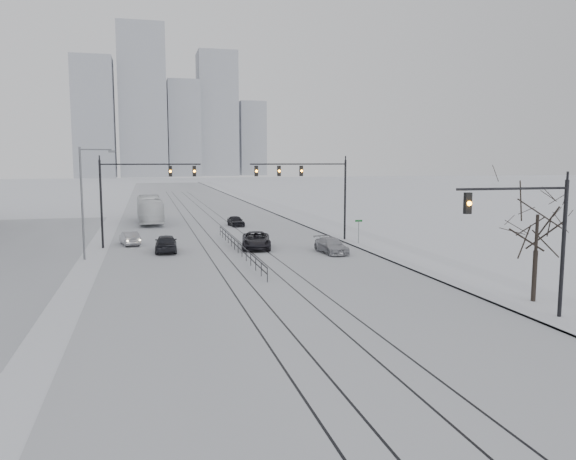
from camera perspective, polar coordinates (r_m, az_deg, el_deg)
The scene contains 19 objects.
ground at distance 20.37m, azimuth 8.97°, elevation -15.90°, with size 500.00×500.00×0.00m, color silver.
road at distance 77.97m, azimuth -8.58°, elevation 1.15°, with size 22.00×260.00×0.02m, color silver.
sidewalk_east at distance 80.40m, azimuth 1.04°, elevation 1.46°, with size 5.00×260.00×0.16m, color white.
curb at distance 79.79m, azimuth -0.66°, elevation 1.40°, with size 0.10×260.00×0.12m, color gray.
tram_rails at distance 58.23m, azimuth -6.65°, elevation -0.79°, with size 5.30×180.00×0.01m.
skyline at distance 291.99m, azimuth -11.91°, elevation 11.37°, with size 96.00×48.00×72.00m.
traffic_mast_near at distance 29.73m, azimuth 23.90°, elevation -0.03°, with size 6.10×0.37×7.00m.
traffic_mast_ne at distance 54.54m, azimuth 2.52°, elevation 4.78°, with size 9.60×0.37×8.00m.
traffic_mast_nw at distance 53.26m, azimuth -15.31°, elevation 4.28°, with size 9.10×0.37×8.00m.
street_light_west at distance 47.52m, azimuth -19.87°, elevation 3.37°, with size 2.73×0.25×9.00m.
bare_tree at distance 33.57m, azimuth 23.99°, elevation 0.58°, with size 4.40×4.40×6.10m.
median_fence at distance 48.37m, azimuth -5.09°, elevation -1.76°, with size 0.06×24.00×1.00m.
street_sign at distance 53.23m, azimuth 7.19°, elevation 0.19°, with size 0.70×0.06×2.40m.
sedan_sb_inner at distance 49.89m, azimuth -12.29°, elevation -1.33°, with size 1.85×4.60×1.57m, color black.
sedan_sb_outer at distance 54.97m, azimuth -15.79°, elevation -0.82°, with size 1.36×3.91×1.29m, color #94959B.
sedan_nb_front at distance 50.76m, azimuth -3.25°, elevation -1.07°, with size 2.50×5.43×1.51m, color black.
sedan_nb_right at distance 48.36m, azimuth 4.42°, elevation -1.60°, with size 1.84×4.51×1.31m, color #9C9CA3.
sedan_nb_far at distance 68.48m, azimuth -5.32°, elevation 0.91°, with size 1.48×3.67×1.25m, color black.
box_truck at distance 73.76m, azimuth -13.86°, elevation 2.02°, with size 2.88×12.31×3.43m, color white.
Camera 1 is at (-7.50, -17.21, 7.92)m, focal length 35.00 mm.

